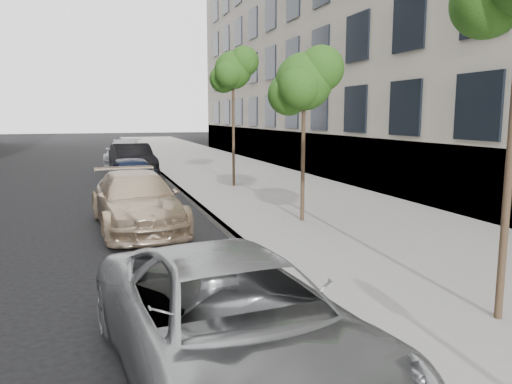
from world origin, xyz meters
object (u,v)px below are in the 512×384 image
minivan (234,325)px  sedan_rear (125,153)px  suv (137,201)px  sedan_black (132,160)px  sedan_blue (133,176)px  tree_far (234,70)px  tree_mid (305,81)px

minivan → sedan_rear: sedan_rear is taller
suv → minivan: bearing=-91.6°
sedan_black → suv: bearing=-99.0°
sedan_blue → sedan_black: sedan_black is taller
sedan_black → sedan_rear: sedan_black is taller
tree_far → suv: size_ratio=1.07×
sedan_blue → sedan_rear: sedan_rear is taller
tree_far → sedan_blue: bearing=-179.7°
suv → sedan_blue: bearing=82.8°
minivan → sedan_rear: size_ratio=1.00×
tree_far → sedan_black: (-3.33, 5.51, -3.65)m
sedan_blue → sedan_rear: 10.85m
sedan_rear → sedan_black: bearing=-82.4°
tree_far → sedan_black: tree_far is taller
sedan_black → sedan_rear: (-0.00, 5.32, -0.04)m
tree_mid → tree_far: size_ratio=0.84×
sedan_black → sedan_rear: bearing=84.7°
minivan → sedan_black: (0.39, 18.84, 0.07)m
tree_far → minivan: (-3.72, -13.33, -3.72)m
minivan → sedan_black: size_ratio=1.08×
tree_mid → sedan_black: tree_mid is taller
suv → sedan_blue: suv is taller
sedan_blue → minivan: bearing=-91.7°
tree_far → sedan_blue: tree_far is taller
sedan_rear → minivan: bearing=-83.3°
sedan_blue → tree_mid: bearing=-61.9°
sedan_black → sedan_rear: 5.32m
tree_mid → suv: tree_mid is taller
tree_mid → sedan_rear: tree_mid is taller
sedan_black → tree_far: bearing=-64.2°
minivan → sedan_blue: minivan is taller
sedan_rear → tree_mid: bearing=-71.5°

